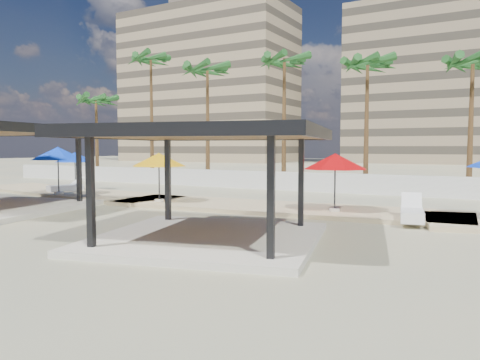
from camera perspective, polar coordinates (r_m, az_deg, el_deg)
The scene contains 18 objects.
ground at distance 16.23m, azimuth -12.84°, elevation -5.98°, with size 200.00×200.00×0.00m, color tan.
promenade at distance 21.52m, azimuth 5.18°, elevation -3.29°, with size 44.45×7.97×0.24m.
boundary_wall at distance 29.89m, azimuth 8.30°, elevation -0.24°, with size 56.00×0.30×1.20m, color silver.
building_west at distance 96.49m, azimuth -3.94°, elevation 11.42°, with size 34.00×16.00×32.40m.
building_mid at distance 90.76m, azimuth 25.54°, elevation 10.88°, with size 38.00×16.00×30.40m.
pavilion_central at distance 13.79m, azimuth -3.88°, elevation 0.74°, with size 8.01×8.01×3.36m.
umbrella_a at distance 32.03m, azimuth -19.49°, elevation 2.63°, with size 3.32×3.32×2.29m.
umbrella_b at distance 22.77m, azimuth -9.86°, elevation 2.44°, with size 3.37×3.37×2.34m.
umbrella_c at distance 19.41m, azimuth 11.53°, elevation 2.22°, with size 3.06×3.06×2.36m.
umbrella_f at distance 27.87m, azimuth -21.33°, elevation 3.02°, with size 3.81×3.81×2.63m.
lounger_a at distance 30.07m, azimuth -20.45°, elevation -0.85°, with size 1.29×2.24×0.81m.
lounger_b at distance 18.02m, azimuth 20.22°, elevation -3.88°, with size 1.18×2.43×0.88m.
palm_a at distance 43.96m, azimuth -17.15°, elevation 8.96°, with size 3.00×3.00×7.80m.
palm_b at distance 40.52m, azimuth -10.82°, elevation 13.65°, with size 3.00×3.00×10.90m.
palm_c at distance 36.27m, azimuth -4.00°, elevation 12.72°, with size 3.00×3.00×9.47m.
palm_d at distance 34.13m, azimuth 5.44°, elevation 13.65°, with size 3.00×3.00×9.71m.
palm_e at distance 31.57m, azimuth 15.29°, elevation 12.93°, with size 3.00×3.00×8.90m.
palm_f at distance 30.78m, azimuth 26.51°, elevation 12.20°, with size 3.00×3.00×8.52m.
Camera 1 is at (10.82, -11.78, 2.79)m, focal length 35.00 mm.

